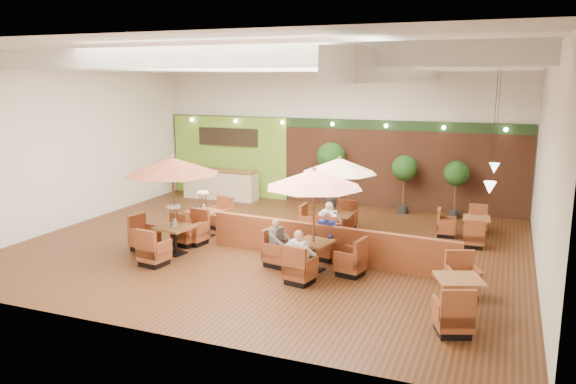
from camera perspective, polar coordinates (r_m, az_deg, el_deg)
The scene contains 17 objects.
room at distance 16.57m, azimuth 0.75°, elevation 7.71°, with size 14.04×14.00×5.52m.
service_counter at distance 22.41m, azimuth -6.85°, elevation 0.78°, with size 3.00×0.75×1.18m.
booth_divider at distance 14.81m, azimuth 4.01°, elevation -5.21°, with size 6.89×0.18×0.95m, color brown.
table_0 at distance 15.31m, azimuth -11.82°, elevation 0.77°, with size 2.62×2.73×2.72m.
table_1 at distance 13.71m, azimuth 2.65°, elevation -0.90°, with size 2.65×2.65×2.62m.
table_2 at distance 16.78m, azimuth 5.05°, elevation 1.36°, with size 2.33×2.39×2.46m.
table_3 at distance 17.19m, azimuth -8.54°, elevation -2.86°, with size 1.08×2.79×1.57m.
table_4 at distance 12.09m, azimuth 16.89°, elevation -10.13°, with size 1.14×2.80×0.99m.
table_5 at distance 17.63m, azimuth 17.74°, elevation -3.53°, with size 1.55×2.30×0.85m.
topiary_0 at distance 20.66m, azimuth 4.37°, elevation 3.35°, with size 1.04×1.04×2.42m.
topiary_1 at distance 20.07m, azimuth 11.75°, elevation 2.16°, with size 0.89×0.89×2.08m.
topiary_2 at distance 19.86m, azimuth 16.74°, elevation 1.62°, with size 0.86×0.86×1.99m.
diner_0 at distance 13.10m, azimuth 1.23°, elevation -6.07°, with size 0.46×0.41×0.84m.
diner_1 at distance 14.84m, azimuth 3.82°, elevation -3.99°, with size 0.43×0.37×0.83m.
diner_2 at distance 14.30m, azimuth -1.04°, elevation -4.67°, with size 0.33×0.40×0.76m.
diner_3 at distance 16.15m, azimuth 4.26°, elevation -2.80°, with size 0.40×0.34×0.76m.
diner_4 at distance 16.14m, azimuth 4.26°, elevation -2.74°, with size 0.42×0.36×0.81m.
Camera 1 is at (6.15, -14.23, 4.74)m, focal length 35.00 mm.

